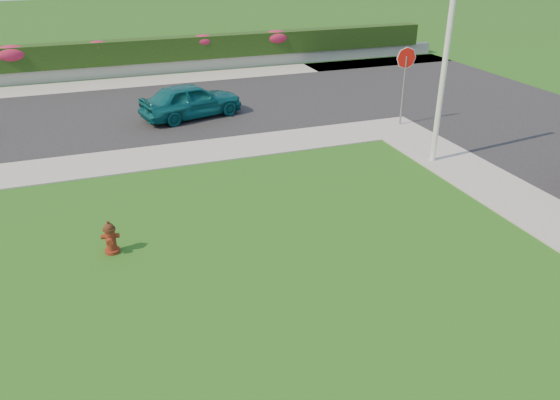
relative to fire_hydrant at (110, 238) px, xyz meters
name	(u,v)px	position (x,y,z in m)	size (l,w,h in m)	color
ground	(310,322)	(3.12, -3.66, -0.36)	(120.00, 120.00, 0.00)	black
street_far	(37,122)	(-1.88, 10.34, -0.34)	(26.00, 8.00, 0.04)	black
curb_corner	(393,128)	(10.12, 5.34, -0.34)	(2.00, 2.00, 0.04)	gray
sidewalk_beyond	(133,82)	(2.12, 15.34, -0.34)	(34.00, 2.00, 0.04)	gray
retaining_wall	(129,70)	(2.12, 16.84, -0.06)	(34.00, 0.40, 0.60)	gray
hedge	(126,52)	(2.12, 16.94, 0.79)	(32.00, 0.90, 1.10)	black
fire_hydrant	(110,238)	(0.00, 0.00, 0.00)	(0.39, 0.37, 0.76)	#511E0C
sedan_teal	(191,100)	(3.61, 9.00, 0.33)	(1.52, 3.79, 1.29)	#0B5257
utility_pole	(444,71)	(9.60, 2.17, 2.38)	(0.16, 0.16, 5.47)	silver
stop_sign	(405,67)	(10.53, 5.59, 1.73)	(0.76, 0.06, 2.79)	slate
flower_clump_c	(12,54)	(-2.92, 16.84, 1.03)	(1.55, 1.00, 0.77)	#B71F38
flower_clump_d	(98,47)	(0.83, 16.84, 1.12)	(1.10, 0.71, 0.55)	#B71F38
flower_clump_e	(203,41)	(5.89, 16.84, 1.10)	(1.23, 0.79, 0.61)	#B71F38
flower_clump_f	(276,37)	(9.75, 16.84, 1.05)	(1.47, 0.94, 0.73)	#B71F38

